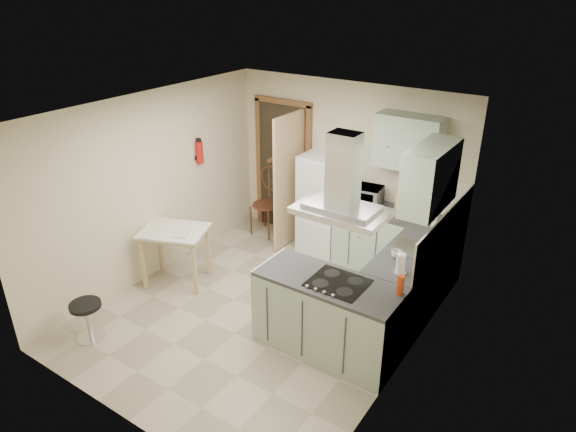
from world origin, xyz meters
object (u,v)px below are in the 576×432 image
Objects in this scene: fridge at (323,204)px; peninsula at (328,316)px; extractor_hood at (341,211)px; microwave at (363,196)px; stool at (88,320)px; drop_leaf_table at (176,256)px; bentwood_chair at (266,205)px.

fridge is 2.35m from peninsula.
extractor_hood is (1.32, -1.98, 0.97)m from fridge.
peninsula is 2.12m from microwave.
extractor_hood is 1.92× the size of stool.
stool is at bearing -150.53° from peninsula.
extractor_hood is at bearing 28.46° from stool.
extractor_hood is at bearing 0.00° from peninsula.
fridge is 1.80× the size of drop_leaf_table.
fridge is 2.24m from drop_leaf_table.
peninsula is 3.05× the size of microwave.
drop_leaf_table is at bearing -141.78° from microwave.
extractor_hood is 3.27m from bentwood_chair.
fridge is at bearing 121.74° from peninsula.
drop_leaf_table is 1.44m from stool.
extractor_hood is at bearing -38.08° from bentwood_chair.
peninsula is at bearing -58.26° from fridge.
drop_leaf_table is (-2.49, 0.10, -1.33)m from extractor_hood.
bentwood_chair is (-2.24, 1.94, 0.05)m from peninsula.
stool is at bearing -151.54° from extractor_hood.
microwave is at bearing -3.21° from fridge.
fridge is 3.20× the size of stool.
bentwood_chair reaches higher than peninsula.
microwave is at bearing 23.97° from drop_leaf_table.
stool is 0.92× the size of microwave.
extractor_hood is 0.90× the size of bentwood_chair.
bentwood_chair is at bearing 172.69° from microwave.
fridge is 3.54m from stool.
extractor_hood is 1.77× the size of microwave.
microwave is (0.64, -0.04, 0.29)m from fridge.
drop_leaf_table is (-1.16, -1.88, -0.36)m from fridge.
bentwood_chair is at bearing 140.32° from extractor_hood.
fridge reaches higher than stool.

